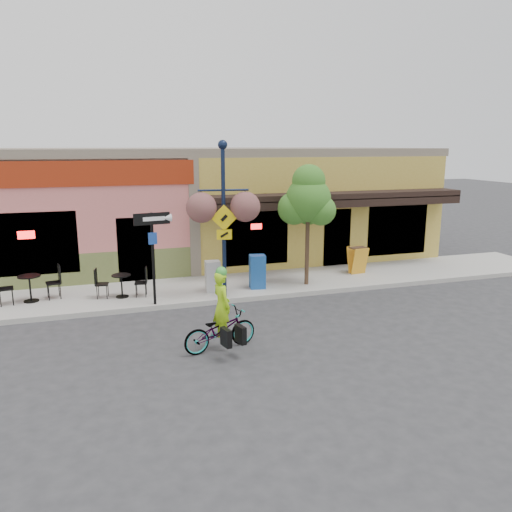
# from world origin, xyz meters

# --- Properties ---
(ground) EXTENTS (90.00, 90.00, 0.00)m
(ground) POSITION_xyz_m (0.00, 0.00, 0.00)
(ground) COLOR #2D2D30
(ground) RESTS_ON ground
(sidewalk) EXTENTS (24.00, 3.00, 0.15)m
(sidewalk) POSITION_xyz_m (0.00, 2.00, 0.07)
(sidewalk) COLOR #9E9B93
(sidewalk) RESTS_ON ground
(curb) EXTENTS (24.00, 0.12, 0.15)m
(curb) POSITION_xyz_m (0.00, 0.55, 0.07)
(curb) COLOR #A8A59E
(curb) RESTS_ON ground
(building) EXTENTS (18.20, 8.20, 4.50)m
(building) POSITION_xyz_m (0.00, 7.50, 2.25)
(building) COLOR #D06B67
(building) RESTS_ON ground
(bicycle) EXTENTS (1.89, 1.02, 0.94)m
(bicycle) POSITION_xyz_m (-1.61, -2.74, 0.47)
(bicycle) COLOR maroon
(bicycle) RESTS_ON ground
(cyclist_rider) EXTENTS (0.51, 0.66, 1.61)m
(cyclist_rider) POSITION_xyz_m (-1.56, -2.74, 0.81)
(cyclist_rider) COLOR #9AD516
(cyclist_rider) RESTS_ON ground
(lamp_post) EXTENTS (1.55, 0.79, 4.63)m
(lamp_post) POSITION_xyz_m (-0.63, 0.76, 2.47)
(lamp_post) COLOR #101B34
(lamp_post) RESTS_ON sidewalk
(one_way_sign) EXTENTS (1.04, 0.35, 2.65)m
(one_way_sign) POSITION_xyz_m (-2.72, 0.65, 1.48)
(one_way_sign) COLOR black
(one_way_sign) RESTS_ON sidewalk
(cafe_set_left) EXTENTS (1.83, 1.16, 1.02)m
(cafe_set_left) POSITION_xyz_m (-6.16, 1.99, 0.66)
(cafe_set_left) COLOR black
(cafe_set_left) RESTS_ON sidewalk
(cafe_set_right) EXTENTS (1.61, 0.98, 0.90)m
(cafe_set_right) POSITION_xyz_m (-3.59, 1.64, 0.60)
(cafe_set_right) COLOR black
(cafe_set_right) RESTS_ON sidewalk
(newspaper_box_blue) EXTENTS (0.54, 0.49, 1.07)m
(newspaper_box_blue) POSITION_xyz_m (0.60, 1.35, 0.69)
(newspaper_box_blue) COLOR #184992
(newspaper_box_blue) RESTS_ON sidewalk
(newspaper_box_grey) EXTENTS (0.47, 0.43, 0.96)m
(newspaper_box_grey) POSITION_xyz_m (-0.84, 1.44, 0.63)
(newspaper_box_grey) COLOR #ACACAC
(newspaper_box_grey) RESTS_ON sidewalk
(street_tree) EXTENTS (1.81, 1.81, 3.94)m
(street_tree) POSITION_xyz_m (2.27, 1.29, 2.12)
(street_tree) COLOR #3D7A26
(street_tree) RESTS_ON sidewalk
(sandwich_board) EXTENTS (0.61, 0.47, 0.96)m
(sandwich_board) POSITION_xyz_m (4.57, 1.89, 0.63)
(sandwich_board) COLOR gold
(sandwich_board) RESTS_ON sidewalk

